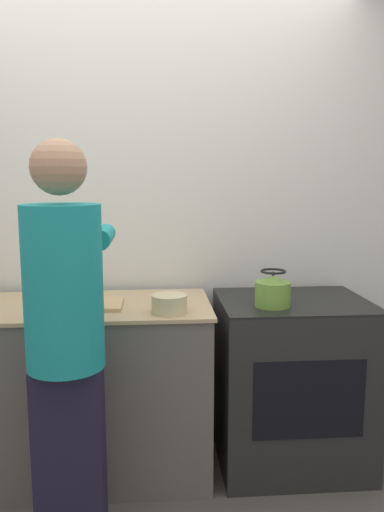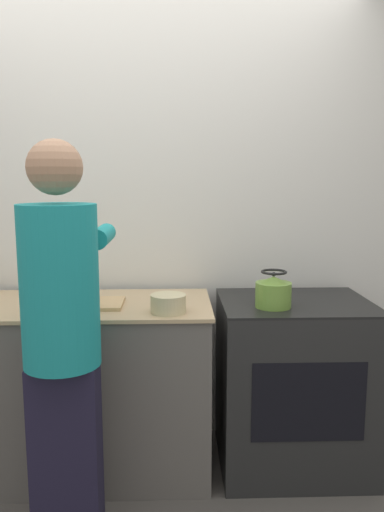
{
  "view_description": "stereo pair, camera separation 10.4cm",
  "coord_description": "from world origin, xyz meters",
  "px_view_note": "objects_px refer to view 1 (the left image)",
  "views": [
    {
      "loc": [
        0.13,
        -2.14,
        1.5
      ],
      "look_at": [
        0.32,
        0.21,
        1.13
      ],
      "focal_mm": 35.0,
      "sensor_mm": 36.0,
      "label": 1
    },
    {
      "loc": [
        0.23,
        -2.14,
        1.5
      ],
      "look_at": [
        0.32,
        0.21,
        1.13
      ],
      "focal_mm": 35.0,
      "sensor_mm": 36.0,
      "label": 2
    }
  ],
  "objects_px": {
    "cutting_board": "(86,305)",
    "person": "(66,332)",
    "oven": "(291,381)",
    "kettle": "(273,291)",
    "knife": "(75,302)"
  },
  "relations": [
    {
      "from": "oven",
      "to": "cutting_board",
      "type": "distance_m",
      "value": 1.14
    },
    {
      "from": "cutting_board",
      "to": "knife",
      "type": "height_order",
      "value": "knife"
    },
    {
      "from": "oven",
      "to": "person",
      "type": "height_order",
      "value": "person"
    },
    {
      "from": "cutting_board",
      "to": "knife",
      "type": "xyz_separation_m",
      "value": [
        -0.05,
        0.01,
        0.01
      ]
    },
    {
      "from": "knife",
      "to": "kettle",
      "type": "distance_m",
      "value": 0.96
    },
    {
      "from": "cutting_board",
      "to": "kettle",
      "type": "bearing_deg",
      "value": -3.95
    },
    {
      "from": "person",
      "to": "oven",
      "type": "bearing_deg",
      "value": 26.08
    },
    {
      "from": "knife",
      "to": "kettle",
      "type": "xyz_separation_m",
      "value": [
        0.96,
        -0.07,
        0.05
      ]
    },
    {
      "from": "oven",
      "to": "person",
      "type": "distance_m",
      "value": 1.27
    },
    {
      "from": "oven",
      "to": "kettle",
      "type": "relative_size",
      "value": 4.92
    },
    {
      "from": "person",
      "to": "kettle",
      "type": "bearing_deg",
      "value": 23.64
    },
    {
      "from": "knife",
      "to": "person",
      "type": "bearing_deg",
      "value": -75.62
    },
    {
      "from": "oven",
      "to": "knife",
      "type": "height_order",
      "value": "knife"
    },
    {
      "from": "oven",
      "to": "kettle",
      "type": "height_order",
      "value": "kettle"
    },
    {
      "from": "cutting_board",
      "to": "person",
      "type": "bearing_deg",
      "value": -92.26
    }
  ]
}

